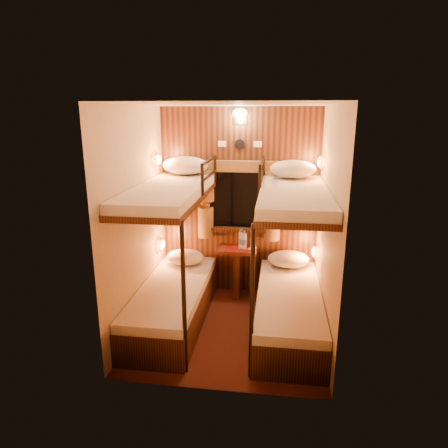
# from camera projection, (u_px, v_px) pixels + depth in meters

# --- Properties ---
(floor) EXTENTS (2.10, 2.10, 0.00)m
(floor) POSITION_uv_depth(u_px,v_px,m) (229.00, 328.00, 4.46)
(floor) COLOR #3A160F
(floor) RESTS_ON ground
(ceiling) EXTENTS (2.10, 2.10, 0.00)m
(ceiling) POSITION_uv_depth(u_px,v_px,m) (230.00, 104.00, 3.82)
(ceiling) COLOR silver
(ceiling) RESTS_ON wall_back
(wall_back) EXTENTS (2.40, 0.00, 2.40)m
(wall_back) POSITION_uv_depth(u_px,v_px,m) (239.00, 203.00, 5.14)
(wall_back) COLOR #C6B293
(wall_back) RESTS_ON floor
(wall_front) EXTENTS (2.40, 0.00, 2.40)m
(wall_front) POSITION_uv_depth(u_px,v_px,m) (213.00, 260.00, 3.14)
(wall_front) COLOR #C6B293
(wall_front) RESTS_ON floor
(wall_left) EXTENTS (0.00, 2.40, 2.40)m
(wall_left) POSITION_uv_depth(u_px,v_px,m) (137.00, 221.00, 4.27)
(wall_left) COLOR #C6B293
(wall_left) RESTS_ON floor
(wall_right) EXTENTS (0.00, 2.40, 2.40)m
(wall_right) POSITION_uv_depth(u_px,v_px,m) (328.00, 228.00, 4.01)
(wall_right) COLOR #C6B293
(wall_right) RESTS_ON floor
(back_panel) EXTENTS (2.00, 0.03, 2.40)m
(back_panel) POSITION_uv_depth(u_px,v_px,m) (239.00, 203.00, 5.13)
(back_panel) COLOR black
(back_panel) RESTS_ON floor
(bunk_left) EXTENTS (0.72, 1.90, 1.82)m
(bunk_left) POSITION_uv_depth(u_px,v_px,m) (173.00, 276.00, 4.46)
(bunk_left) COLOR black
(bunk_left) RESTS_ON floor
(bunk_right) EXTENTS (0.72, 1.90, 1.82)m
(bunk_right) POSITION_uv_depth(u_px,v_px,m) (290.00, 282.00, 4.29)
(bunk_right) COLOR black
(bunk_right) RESTS_ON floor
(window) EXTENTS (1.00, 0.12, 0.79)m
(window) POSITION_uv_depth(u_px,v_px,m) (239.00, 205.00, 5.11)
(window) COLOR black
(window) RESTS_ON back_panel
(curtains) EXTENTS (1.10, 0.22, 1.00)m
(curtains) POSITION_uv_depth(u_px,v_px,m) (239.00, 199.00, 5.05)
(curtains) COLOR olive
(curtains) RESTS_ON back_panel
(back_fixtures) EXTENTS (0.54, 0.09, 0.48)m
(back_fixtures) POSITION_uv_depth(u_px,v_px,m) (240.00, 119.00, 4.82)
(back_fixtures) COLOR black
(back_fixtures) RESTS_ON back_panel
(reading_lamps) EXTENTS (2.00, 0.20, 1.25)m
(reading_lamps) POSITION_uv_depth(u_px,v_px,m) (237.00, 206.00, 4.80)
(reading_lamps) COLOR orange
(reading_lamps) RESTS_ON wall_left
(table) EXTENTS (0.50, 0.34, 0.66)m
(table) POSITION_uv_depth(u_px,v_px,m) (237.00, 265.00, 5.16)
(table) COLOR #5E1F15
(table) RESTS_ON floor
(bottle_left) EXTENTS (0.07, 0.07, 0.25)m
(bottle_left) POSITION_uv_depth(u_px,v_px,m) (241.00, 240.00, 5.08)
(bottle_left) COLOR #99BFE5
(bottle_left) RESTS_ON table
(bottle_right) EXTENTS (0.07, 0.07, 0.24)m
(bottle_right) POSITION_uv_depth(u_px,v_px,m) (244.00, 241.00, 5.05)
(bottle_right) COLOR #99BFE5
(bottle_right) RESTS_ON table
(sachet_a) EXTENTS (0.08, 0.07, 0.01)m
(sachet_a) POSITION_uv_depth(u_px,v_px,m) (250.00, 249.00, 5.06)
(sachet_a) COLOR silver
(sachet_a) RESTS_ON table
(sachet_b) EXTENTS (0.10, 0.09, 0.01)m
(sachet_b) POSITION_uv_depth(u_px,v_px,m) (253.00, 248.00, 5.11)
(sachet_b) COLOR silver
(sachet_b) RESTS_ON table
(pillow_lower_left) EXTENTS (0.48, 0.34, 0.19)m
(pillow_lower_left) POSITION_uv_depth(u_px,v_px,m) (185.00, 257.00, 5.08)
(pillow_lower_left) COLOR white
(pillow_lower_left) RESTS_ON bunk_left
(pillow_lower_right) EXTENTS (0.52, 0.37, 0.20)m
(pillow_lower_right) POSITION_uv_depth(u_px,v_px,m) (289.00, 259.00, 4.98)
(pillow_lower_right) COLOR white
(pillow_lower_right) RESTS_ON bunk_right
(pillow_upper_left) EXTENTS (0.57, 0.40, 0.22)m
(pillow_upper_left) POSITION_uv_depth(u_px,v_px,m) (185.00, 165.00, 4.89)
(pillow_upper_left) COLOR white
(pillow_upper_left) RESTS_ON bunk_left
(pillow_upper_right) EXTENTS (0.53, 0.38, 0.21)m
(pillow_upper_right) POSITION_uv_depth(u_px,v_px,m) (293.00, 169.00, 4.62)
(pillow_upper_right) COLOR white
(pillow_upper_right) RESTS_ON bunk_right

